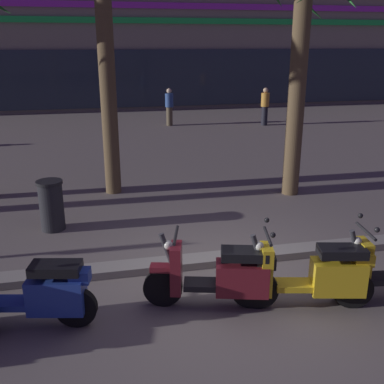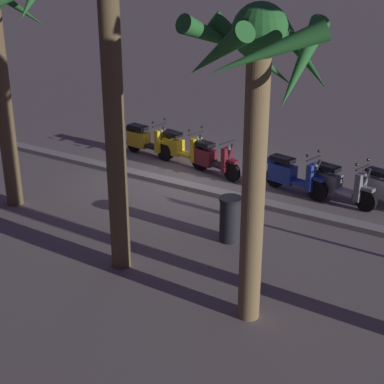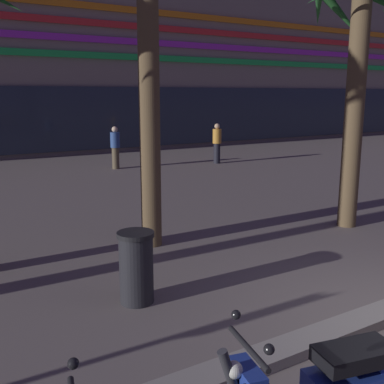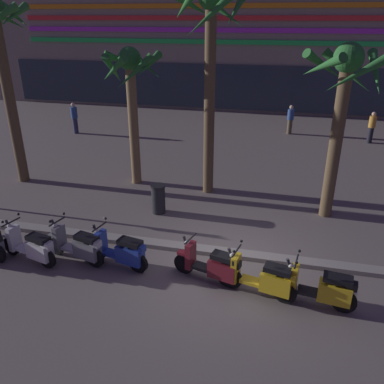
{
  "view_description": "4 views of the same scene",
  "coord_description": "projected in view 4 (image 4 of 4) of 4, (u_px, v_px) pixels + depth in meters",
  "views": [
    {
      "loc": [
        -1.75,
        -5.75,
        3.35
      ],
      "look_at": [
        -0.32,
        0.78,
        1.13
      ],
      "focal_mm": 42.38,
      "sensor_mm": 36.0,
      "label": 1
    },
    {
      "loc": [
        -7.75,
        12.01,
        5.44
      ],
      "look_at": [
        -1.78,
        2.64,
        0.94
      ],
      "focal_mm": 54.58,
      "sensor_mm": 36.0,
      "label": 2
    },
    {
      "loc": [
        -4.93,
        -2.7,
        2.66
      ],
      "look_at": [
        -0.6,
        4.4,
        0.9
      ],
      "focal_mm": 43.37,
      "sensor_mm": 36.0,
      "label": 3
    },
    {
      "loc": [
        1.05,
        -8.41,
        5.82
      ],
      "look_at": [
        -1.33,
        1.74,
        1.17
      ],
      "focal_mm": 37.04,
      "sensor_mm": 36.0,
      "label": 4
    }
  ],
  "objects": [
    {
      "name": "curb_strip",
      "position": [
        230.0,
        253.0,
        10.5
      ],
      "size": [
        60.0,
        0.36,
        0.12
      ],
      "primitive_type": "cube",
      "color": "gray",
      "rests_on": "ground"
    },
    {
      "name": "palm_tree_far_corner",
      "position": [
        343.0,
        93.0,
        11.11
      ],
      "size": [
        2.3,
        2.52,
        5.2
      ],
      "color": "brown",
      "rests_on": "ground"
    },
    {
      "name": "pedestrian_by_palm_tree",
      "position": [
        290.0,
        119.0,
        21.03
      ],
      "size": [
        0.34,
        0.34,
        1.54
      ],
      "color": "brown",
      "rests_on": "ground"
    },
    {
      "name": "scooter_maroon_mid_front",
      "position": [
        213.0,
        265.0,
        9.31
      ],
      "size": [
        1.74,
        0.74,
        1.04
      ],
      "color": "black",
      "rests_on": "ground"
    },
    {
      "name": "mall_facade_backdrop",
      "position": [
        355.0,
        24.0,
        27.39
      ],
      "size": [
        51.24,
        11.13,
        10.57
      ],
      "color": "gray",
      "rests_on": "ground"
    },
    {
      "name": "scooter_white_last_in_row",
      "position": [
        32.0,
        247.0,
        10.05
      ],
      "size": [
        1.77,
        0.74,
        1.17
      ],
      "color": "black",
      "rests_on": "ground"
    },
    {
      "name": "palm_tree_by_mall_entrance",
      "position": [
        131.0,
        84.0,
        13.64
      ],
      "size": [
        2.19,
        2.22,
        4.9
      ],
      "color": "olive",
      "rests_on": "ground"
    },
    {
      "name": "palm_tree_mid_walkway",
      "position": [
        210.0,
        47.0,
        12.36
      ],
      "size": [
        2.37,
        2.56,
        6.73
      ],
      "color": "brown",
      "rests_on": "ground"
    },
    {
      "name": "palm_tree_near_sign",
      "position": [
        0.0,
        49.0,
        13.37
      ],
      "size": [
        2.24,
        2.25,
        6.45
      ],
      "color": "brown",
      "rests_on": "ground"
    },
    {
      "name": "scooter_yellow_mid_rear",
      "position": [
        322.0,
        289.0,
        8.5
      ],
      "size": [
        1.78,
        0.6,
        1.17
      ],
      "color": "black",
      "rests_on": "ground"
    },
    {
      "name": "pedestrian_strolling_near_curb",
      "position": [
        75.0,
        117.0,
        21.12
      ],
      "size": [
        0.34,
        0.34,
        1.64
      ],
      "color": "#2D3351",
      "rests_on": "ground"
    },
    {
      "name": "ground_plane",
      "position": [
        227.0,
        266.0,
        10.07
      ],
      "size": [
        200.0,
        200.0,
        0.0
      ],
      "primitive_type": "plane",
      "color": "slate"
    },
    {
      "name": "scooter_yellow_tail_end",
      "position": [
        263.0,
        279.0,
        8.82
      ],
      "size": [
        1.84,
        0.71,
        1.17
      ],
      "color": "black",
      "rests_on": "ground"
    },
    {
      "name": "pedestrian_window_shopping",
      "position": [
        372.0,
        127.0,
        19.51
      ],
      "size": [
        0.34,
        0.34,
        1.56
      ],
      "color": "black",
      "rests_on": "ground"
    },
    {
      "name": "scooter_grey_mid_centre",
      "position": [
        78.0,
        246.0,
        10.07
      ],
      "size": [
        1.79,
        0.72,
        1.17
      ],
      "color": "black",
      "rests_on": "ground"
    },
    {
      "name": "litter_bin",
      "position": [
        158.0,
        199.0,
        12.63
      ],
      "size": [
        0.48,
        0.48,
        0.95
      ],
      "color": "#232328",
      "rests_on": "ground"
    },
    {
      "name": "scooter_blue_second_in_line",
      "position": [
        121.0,
        251.0,
        9.85
      ],
      "size": [
        1.76,
        0.68,
        1.17
      ],
      "color": "black",
      "rests_on": "ground"
    }
  ]
}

